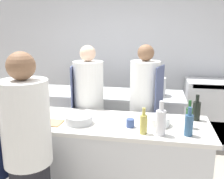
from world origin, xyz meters
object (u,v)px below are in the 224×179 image
object	(u,v)px
chef_at_pass_far	(89,112)
bottle_olive_oil	(144,124)
bottle_cooking_oil	(189,124)
bottle_sauce	(161,122)
oven_range	(212,112)
bowl_prep_small	(79,120)
chef_at_prep_near	(28,155)
bottle_vinegar	(196,110)
cup	(130,123)
bottle_wine	(189,117)
stockpot	(156,86)
bowl_mixing_large	(158,121)
chef_at_stove	(144,113)

from	to	relation	value
chef_at_pass_far	bottle_olive_oil	size ratio (longest dim) A/B	6.94
bottle_cooking_oil	bottle_sauce	world-z (taller)	bottle_sauce
oven_range	bowl_prep_small	bearing A→B (deg)	-131.07
oven_range	chef_at_prep_near	bearing A→B (deg)	-128.30
chef_at_pass_far	bowl_prep_small	size ratio (longest dim) A/B	6.22
bottle_vinegar	chef_at_pass_far	bearing A→B (deg)	164.32
chef_at_prep_near	bottle_sauce	size ratio (longest dim) A/B	5.41
chef_at_pass_far	oven_range	bearing A→B (deg)	-66.44
bottle_vinegar	bottle_cooking_oil	bearing A→B (deg)	-105.81
oven_range	cup	bearing A→B (deg)	-120.99
bottle_sauce	bottle_cooking_oil	bearing A→B (deg)	7.79
bottle_olive_oil	bottle_wine	size ratio (longest dim) A/B	0.89
stockpot	bottle_olive_oil	bearing A→B (deg)	-93.28
bowl_mixing_large	cup	distance (m)	0.27
bottle_vinegar	stockpot	bearing A→B (deg)	114.09
stockpot	bottle_vinegar	bearing A→B (deg)	-65.91
bottle_vinegar	cup	distance (m)	0.71
oven_range	stockpot	bearing A→B (deg)	-146.28
bowl_prep_small	chef_at_pass_far	bearing A→B (deg)	98.15
bottle_cooking_oil	cup	distance (m)	0.53
chef_at_prep_near	bottle_cooking_oil	bearing A→B (deg)	-62.90
oven_range	bottle_olive_oil	xyz separation A→B (m)	(-0.99, -2.01, 0.50)
chef_at_stove	bottle_olive_oil	bearing A→B (deg)	18.07
bottle_sauce	bowl_prep_small	xyz separation A→B (m)	(-0.79, 0.13, -0.08)
chef_at_pass_far	stockpot	xyz separation A→B (m)	(0.82, 0.60, 0.23)
bottle_vinegar	chef_at_prep_near	bearing A→B (deg)	-149.13
bowl_mixing_large	cup	bearing A→B (deg)	-157.53
oven_range	bottle_vinegar	xyz separation A→B (m)	(-0.49, -1.56, 0.51)
bottle_sauce	cup	distance (m)	0.32
chef_at_stove	bottle_vinegar	world-z (taller)	chef_at_stove
bowl_mixing_large	bottle_wine	bearing A→B (deg)	-4.22
oven_range	bottle_sauce	size ratio (longest dim) A/B	3.39
bottle_cooking_oil	bowl_prep_small	distance (m)	1.04
stockpot	chef_at_stove	bearing A→B (deg)	-102.87
cup	stockpot	distance (m)	1.29
bottle_sauce	stockpot	bearing A→B (deg)	92.83
chef_at_stove	bottle_vinegar	bearing A→B (deg)	68.41
oven_range	chef_at_pass_far	size ratio (longest dim) A/B	0.63
bowl_prep_small	stockpot	distance (m)	1.46
bottle_olive_oil	bottle_wine	distance (m)	0.46
bottle_sauce	bowl_prep_small	bearing A→B (deg)	170.48
bottle_cooking_oil	bowl_prep_small	bearing A→B (deg)	174.47
bowl_prep_small	bottle_wine	bearing A→B (deg)	4.57
stockpot	bottle_cooking_oil	bearing A→B (deg)	-77.26
stockpot	bottle_wine	bearing A→B (deg)	-74.48
chef_at_prep_near	bottle_cooking_oil	size ratio (longest dim) A/B	6.46
chef_at_stove	cup	world-z (taller)	chef_at_stove
chef_at_pass_far	cup	distance (m)	0.91
chef_at_prep_near	stockpot	xyz separation A→B (m)	(0.99, 1.80, 0.22)
chef_at_prep_near	bottle_sauce	bearing A→B (deg)	-60.64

